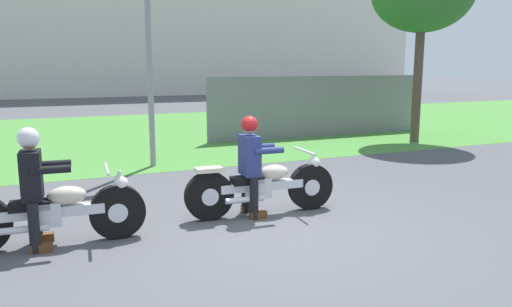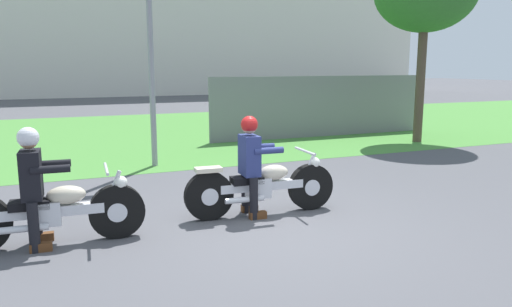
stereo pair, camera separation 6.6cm
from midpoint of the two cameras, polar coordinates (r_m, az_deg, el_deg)
The scene contains 7 objects.
ground at distance 6.44m, azimuth 1.71°, elevation -8.79°, with size 120.00×120.00×0.00m, color #4C4C51.
grass_verge at distance 15.83m, azimuth -13.92°, elevation 2.30°, with size 60.00×12.00×0.01m, color #478438.
motorcycle_lead at distance 6.95m, azimuth 0.45°, elevation -3.87°, with size 2.22×0.66×0.90m.
rider_lead at distance 6.81m, azimuth -0.88°, elevation -0.52°, with size 0.56×0.48×1.42m.
motorcycle_follow at distance 6.25m, azimuth -22.94°, elevation -6.35°, with size 2.17×0.66×0.89m.
rider_follow at distance 6.16m, azimuth -24.77°, elevation -2.63°, with size 0.56×0.48×1.42m.
fence_segment at distance 14.78m, azimuth 7.20°, elevation 5.47°, with size 7.00×0.06×1.80m, color slate.
Camera 1 is at (-2.64, -5.49, 2.09)m, focal length 34.36 mm.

